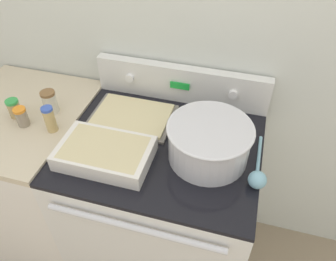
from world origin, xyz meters
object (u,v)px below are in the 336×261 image
Objects in this scene: ladle at (257,177)px; spice_jar_orange_cap at (22,117)px; mixing_bowl at (209,141)px; baking_tray at (132,116)px; spice_jar_green_cap at (14,108)px; spice_jar_brown_cap at (50,102)px; casserole_dish at (105,152)px; spice_jar_blue_cap at (50,119)px.

ladle is 1.00m from spice_jar_orange_cap.
mixing_bowl reaches higher than baking_tray.
spice_jar_orange_cap is at bearing -32.55° from spice_jar_green_cap.
spice_jar_brown_cap is 1.29× the size of spice_jar_green_cap.
baking_tray is 0.37m from spice_jar_brown_cap.
baking_tray is (0.01, 0.27, -0.03)m from casserole_dish.
baking_tray is 3.08× the size of spice_jar_blue_cap.
ladle is 2.66× the size of spice_jar_brown_cap.
spice_jar_orange_cap reaches higher than casserole_dish.
spice_jar_brown_cap is (-0.73, 0.07, -0.02)m from mixing_bowl.
spice_jar_green_cap is at bearing 179.79° from mixing_bowl.
casserole_dish reaches higher than baking_tray.
spice_jar_green_cap is (-0.50, -0.14, 0.04)m from baking_tray.
casserole_dish is 3.00× the size of spice_jar_blue_cap.
spice_jar_orange_cap is at bearing -178.57° from spice_jar_blue_cap.
mixing_bowl is 0.40m from baking_tray.
spice_jar_brown_cap is (-0.92, 0.15, 0.04)m from ladle.
casserole_dish is 0.30m from spice_jar_blue_cap.
mixing_bowl reaches higher than ladle.
spice_jar_brown_cap is 0.16m from spice_jar_green_cap.
casserole_dish is 0.43m from spice_jar_orange_cap.
baking_tray is 0.35m from spice_jar_blue_cap.
ladle is 3.35× the size of spice_jar_orange_cap.
spice_jar_brown_cap is 0.13m from spice_jar_orange_cap.
baking_tray is at bearing 11.39° from spice_jar_brown_cap.
spice_jar_brown_cap reaches higher than baking_tray.
spice_jar_orange_cap is (-0.80, -0.04, -0.03)m from mixing_bowl.
ladle is 2.46× the size of spice_jar_blue_cap.
ladle is 1.07m from spice_jar_green_cap.
spice_jar_brown_cap reaches higher than ladle.
spice_jar_green_cap is at bearing 165.49° from casserole_dish.
spice_jar_green_cap is at bearing -164.28° from baking_tray.
mixing_bowl is 0.40m from casserole_dish.
ladle is 3.43× the size of spice_jar_green_cap.
spice_jar_green_cap reaches higher than casserole_dish.
mixing_bowl is 0.87m from spice_jar_green_cap.
ladle is 0.86m from spice_jar_blue_cap.
casserole_dish is 0.27m from baking_tray.
spice_jar_blue_cap is (-0.66, -0.04, -0.02)m from mixing_bowl.
spice_jar_orange_cap is at bearing -177.12° from mixing_bowl.
mixing_bowl is 2.99× the size of spice_jar_brown_cap.
casserole_dish is 1.22× the size of ladle.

